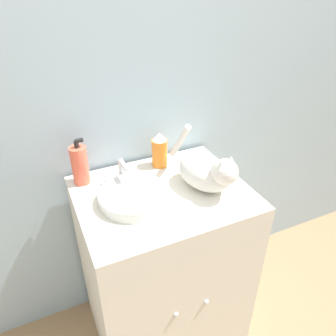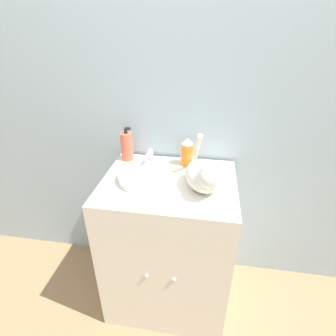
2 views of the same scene
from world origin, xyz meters
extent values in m
cube|color=#9EB7C6|center=(0.00, 0.62, 1.25)|extent=(6.00, 0.05, 2.50)
cube|color=silver|center=(0.00, 0.29, 0.46)|extent=(0.72, 0.58, 0.91)
sphere|color=silver|center=(-0.07, 0.00, 0.50)|extent=(0.02, 0.02, 0.02)
sphere|color=silver|center=(0.07, 0.00, 0.50)|extent=(0.02, 0.02, 0.02)
cylinder|color=silver|center=(-0.13, 0.28, 0.93)|extent=(0.28, 0.28, 0.05)
cylinder|color=silver|center=(-0.13, 0.44, 0.96)|extent=(0.02, 0.02, 0.11)
cylinder|color=silver|center=(-0.13, 0.39, 1.02)|extent=(0.02, 0.09, 0.02)
cylinder|color=white|center=(-0.20, 0.44, 0.93)|extent=(0.03, 0.03, 0.03)
cylinder|color=white|center=(-0.06, 0.44, 0.93)|extent=(0.03, 0.03, 0.03)
ellipsoid|color=silver|center=(0.18, 0.26, 0.98)|extent=(0.24, 0.29, 0.14)
sphere|color=silver|center=(0.21, 0.15, 1.03)|extent=(0.13, 0.13, 0.11)
cone|color=silver|center=(0.18, 0.15, 1.08)|extent=(0.04, 0.04, 0.04)
cone|color=silver|center=(0.24, 0.16, 1.08)|extent=(0.04, 0.04, 0.04)
cylinder|color=silver|center=(0.14, 0.41, 1.07)|extent=(0.06, 0.13, 0.19)
cylinder|color=#EF6047|center=(-0.29, 0.50, 1.00)|extent=(0.07, 0.07, 0.17)
cylinder|color=black|center=(-0.29, 0.50, 1.10)|extent=(0.02, 0.02, 0.03)
cylinder|color=black|center=(-0.28, 0.50, 1.11)|extent=(0.03, 0.02, 0.02)
cylinder|color=orange|center=(0.08, 0.50, 0.98)|extent=(0.07, 0.07, 0.13)
cone|color=white|center=(0.08, 0.50, 1.06)|extent=(0.07, 0.07, 0.04)
camera|label=1|loc=(-0.44, -0.74, 1.73)|focal=35.00mm
camera|label=2|loc=(0.19, -0.89, 1.65)|focal=28.00mm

